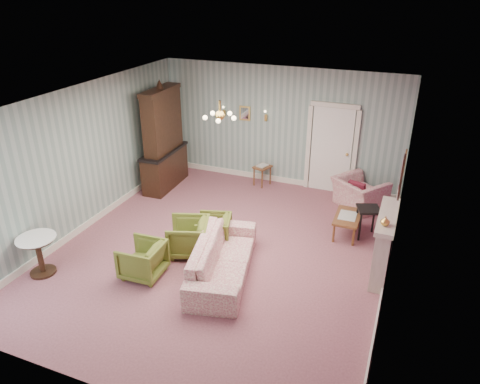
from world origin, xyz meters
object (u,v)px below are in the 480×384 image
at_px(wingback_chair, 360,189).
at_px(coffee_table, 347,225).
at_px(olive_chair_a, 142,258).
at_px(fireplace, 384,244).
at_px(olive_chair_b, 188,235).
at_px(side_table_black, 367,222).
at_px(pedestal_table, 40,255).
at_px(dresser, 163,136).
at_px(olive_chair_c, 214,229).
at_px(sofa_chintz, 223,253).

height_order(wingback_chair, coffee_table, wingback_chair).
bearing_deg(olive_chair_a, fireplace, 110.13).
distance_m(olive_chair_b, wingback_chair, 4.11).
xyz_separation_m(olive_chair_b, side_table_black, (3.02, 1.85, -0.06)).
bearing_deg(pedestal_table, wingback_chair, 44.32).
bearing_deg(fireplace, dresser, 161.38).
height_order(side_table_black, pedestal_table, pedestal_table).
relative_size(olive_chair_c, dresser, 0.25).
distance_m(olive_chair_c, side_table_black, 3.05).
height_order(olive_chair_a, fireplace, fireplace).
relative_size(fireplace, pedestal_table, 1.92).
bearing_deg(fireplace, wingback_chair, 106.92).
bearing_deg(wingback_chair, side_table_black, 142.04).
relative_size(sofa_chintz, coffee_table, 2.64).
relative_size(sofa_chintz, wingback_chair, 2.18).
relative_size(olive_chair_a, pedestal_table, 0.96).
distance_m(sofa_chintz, dresser, 4.14).
distance_m(olive_chair_c, sofa_chintz, 1.04).
bearing_deg(olive_chair_c, olive_chair_a, -43.24).
height_order(dresser, side_table_black, dresser).
height_order(wingback_chair, dresser, dresser).
bearing_deg(dresser, pedestal_table, -94.21).
relative_size(sofa_chintz, dresser, 0.88).
bearing_deg(olive_chair_b, coffee_table, 104.80).
relative_size(olive_chair_a, dresser, 0.27).
bearing_deg(olive_chair_c, pedestal_table, -66.52).
bearing_deg(wingback_chair, coffee_table, 125.48).
bearing_deg(olive_chair_a, wingback_chair, 139.79).
height_order(fireplace, side_table_black, fireplace).
bearing_deg(olive_chair_b, sofa_chintz, 46.84).
xyz_separation_m(olive_chair_c, coffee_table, (2.34, 1.30, -0.11)).
bearing_deg(dresser, fireplace, -20.94).
bearing_deg(wingback_chair, olive_chair_a, 89.94).
height_order(sofa_chintz, coffee_table, sofa_chintz).
height_order(sofa_chintz, side_table_black, sofa_chintz).
bearing_deg(wingback_chair, fireplace, 144.15).
distance_m(olive_chair_c, coffee_table, 2.68).
bearing_deg(wingback_chair, sofa_chintz, 99.93).
xyz_separation_m(coffee_table, side_table_black, (0.38, 0.09, 0.10)).
distance_m(olive_chair_b, sofa_chintz, 0.96).
bearing_deg(olive_chair_a, coffee_table, 128.63).
xyz_separation_m(fireplace, side_table_black, (-0.40, 1.16, -0.26)).
xyz_separation_m(wingback_chair, pedestal_table, (-4.77, -4.66, -0.09)).
bearing_deg(sofa_chintz, olive_chair_b, 53.21).
distance_m(wingback_chair, fireplace, 2.54).
xyz_separation_m(olive_chair_a, wingback_chair, (3.09, 4.05, 0.10)).
bearing_deg(pedestal_table, olive_chair_b, 36.37).
distance_m(olive_chair_b, dresser, 3.31).
distance_m(fireplace, pedestal_table, 5.95).
distance_m(olive_chair_c, fireplace, 3.14).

